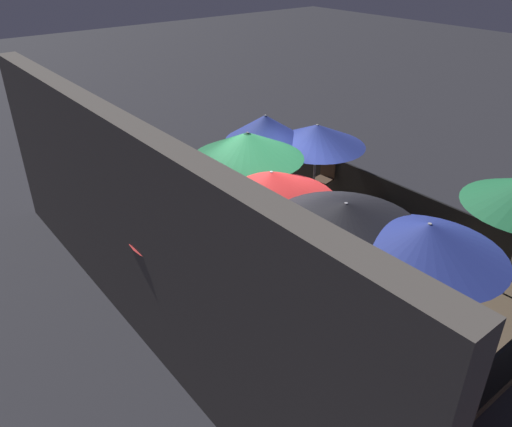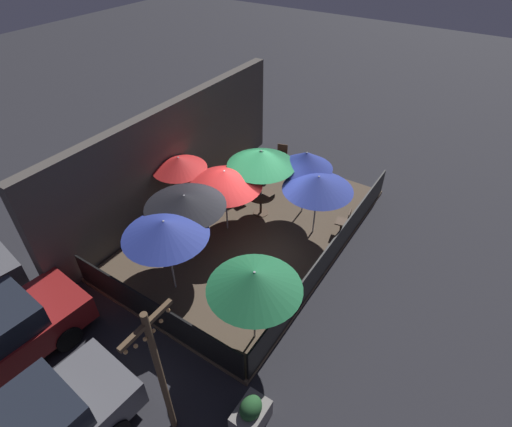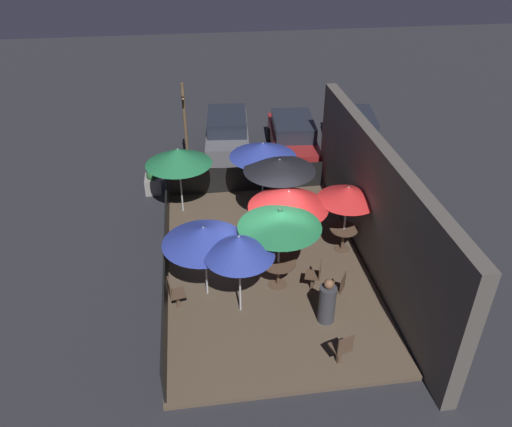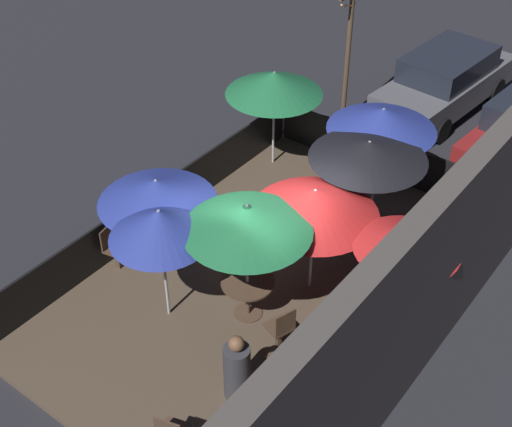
% 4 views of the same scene
% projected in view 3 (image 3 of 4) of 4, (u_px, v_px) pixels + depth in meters
% --- Properties ---
extents(ground_plane, '(60.00, 60.00, 0.00)m').
position_uv_depth(ground_plane, '(265.00, 268.00, 14.45)').
color(ground_plane, '#26262B').
extents(patio_deck, '(8.84, 5.67, 0.12)m').
position_uv_depth(patio_deck, '(265.00, 266.00, 14.42)').
color(patio_deck, brown).
rests_on(patio_deck, ground_plane).
extents(building_wall, '(10.44, 0.36, 3.65)m').
position_uv_depth(building_wall, '(375.00, 207.00, 13.83)').
color(building_wall, '#4C4742').
rests_on(building_wall, ground_plane).
extents(fence_front, '(8.64, 0.05, 0.95)m').
position_uv_depth(fence_front, '(166.00, 260.00, 13.81)').
color(fence_front, black).
rests_on(fence_front, patio_deck).
extents(fence_side_left, '(0.05, 5.47, 0.95)m').
position_uv_depth(fence_side_left, '(247.00, 179.00, 17.79)').
color(fence_side_left, black).
rests_on(fence_side_left, patio_deck).
extents(patio_umbrella_0, '(2.16, 2.16, 2.41)m').
position_uv_depth(patio_umbrella_0, '(280.00, 218.00, 12.51)').
color(patio_umbrella_0, '#B2B2B7').
rests_on(patio_umbrella_0, patio_deck).
extents(patio_umbrella_1, '(1.74, 1.74, 2.14)m').
position_uv_depth(patio_umbrella_1, '(348.00, 193.00, 14.01)').
color(patio_umbrella_1, '#B2B2B7').
rests_on(patio_umbrella_1, patio_deck).
extents(patio_umbrella_2, '(2.12, 2.12, 2.13)m').
position_uv_depth(patio_umbrella_2, '(204.00, 235.00, 12.35)').
color(patio_umbrella_2, '#B2B2B7').
rests_on(patio_umbrella_2, patio_deck).
extents(patio_umbrella_3, '(2.26, 2.26, 2.19)m').
position_uv_depth(patio_umbrella_3, '(289.00, 199.00, 13.73)').
color(patio_umbrella_3, '#B2B2B7').
rests_on(patio_umbrella_3, patio_deck).
extents(patio_umbrella_4, '(1.72, 1.72, 2.30)m').
position_uv_depth(patio_umbrella_4, '(239.00, 246.00, 11.74)').
color(patio_umbrella_4, '#B2B2B7').
rests_on(patio_umbrella_4, patio_deck).
extents(patio_umbrella_5, '(2.21, 2.21, 2.32)m').
position_uv_depth(patio_umbrella_5, '(280.00, 165.00, 15.05)').
color(patio_umbrella_5, '#B2B2B7').
rests_on(patio_umbrella_5, patio_deck).
extents(patio_umbrella_6, '(2.13, 2.13, 2.29)m').
position_uv_depth(patio_umbrella_6, '(178.00, 156.00, 15.79)').
color(patio_umbrella_6, '#B2B2B7').
rests_on(patio_umbrella_6, patio_deck).
extents(patio_umbrella_7, '(2.17, 2.17, 2.37)m').
position_uv_depth(patio_umbrella_7, '(263.00, 150.00, 15.95)').
color(patio_umbrella_7, '#B2B2B7').
rests_on(patio_umbrella_7, patio_deck).
extents(dining_table_0, '(0.94, 0.94, 0.77)m').
position_uv_depth(dining_table_0, '(278.00, 267.00, 13.34)').
color(dining_table_0, '#4C3828').
rests_on(dining_table_0, patio_deck).
extents(dining_table_1, '(0.83, 0.83, 0.74)m').
position_uv_depth(dining_table_1, '(343.00, 233.00, 14.73)').
color(dining_table_1, '#4C3828').
rests_on(dining_table_1, patio_deck).
extents(patio_chair_0, '(0.51, 0.51, 0.93)m').
position_uv_depth(patio_chair_0, '(315.00, 274.00, 13.23)').
color(patio_chair_0, '#4C3828').
rests_on(patio_chair_0, patio_deck).
extents(patio_chair_1, '(0.55, 0.55, 0.94)m').
position_uv_depth(patio_chair_1, '(338.00, 287.00, 12.79)').
color(patio_chair_1, '#4C3828').
rests_on(patio_chair_1, patio_deck).
extents(patio_chair_2, '(0.50, 0.50, 0.96)m').
position_uv_depth(patio_chair_2, '(342.00, 348.00, 11.04)').
color(patio_chair_2, '#4C3828').
rests_on(patio_chair_2, patio_deck).
extents(patio_chair_3, '(0.47, 0.47, 0.92)m').
position_uv_depth(patio_chair_3, '(174.00, 293.00, 12.62)').
color(patio_chair_3, '#4C3828').
rests_on(patio_chair_3, patio_deck).
extents(patron_0, '(0.52, 0.52, 1.28)m').
position_uv_depth(patron_0, '(327.00, 303.00, 12.22)').
color(patron_0, '#333338').
rests_on(patron_0, patio_deck).
extents(planter_box, '(0.80, 0.56, 0.89)m').
position_uv_depth(planter_box, '(153.00, 181.00, 18.05)').
color(planter_box, gray).
rests_on(planter_box, ground_plane).
extents(light_post, '(1.10, 0.12, 3.67)m').
position_uv_depth(light_post, '(185.00, 127.00, 18.06)').
color(light_post, brown).
rests_on(light_post, ground_plane).
extents(parked_car_0, '(4.63, 2.08, 1.62)m').
position_uv_depth(parked_car_0, '(227.00, 132.00, 20.73)').
color(parked_car_0, '#5B5B60').
rests_on(parked_car_0, ground_plane).
extents(parked_car_1, '(4.63, 2.07, 1.62)m').
position_uv_depth(parked_car_1, '(293.00, 137.00, 20.30)').
color(parked_car_1, maroon).
rests_on(parked_car_1, ground_plane).
extents(parked_car_2, '(4.59, 2.37, 1.62)m').
position_uv_depth(parked_car_2, '(353.00, 132.00, 20.74)').
color(parked_car_2, '#5B5B60').
rests_on(parked_car_2, ground_plane).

